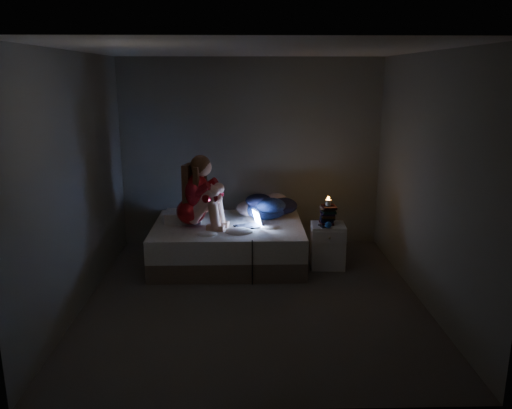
{
  "coord_description": "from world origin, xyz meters",
  "views": [
    {
      "loc": [
        -0.1,
        -5.1,
        2.37
      ],
      "look_at": [
        0.05,
        1.0,
        0.8
      ],
      "focal_mm": 35.57,
      "sensor_mm": 36.0,
      "label": 1
    }
  ],
  "objects_px": {
    "bed": "(228,243)",
    "phone": "(323,226)",
    "woman": "(191,191)",
    "laptop": "(248,218)",
    "candle": "(328,203)",
    "nightstand": "(328,246)"
  },
  "relations": [
    {
      "from": "bed",
      "to": "phone",
      "type": "xyz_separation_m",
      "value": [
        1.18,
        -0.26,
        0.3
      ]
    },
    {
      "from": "woman",
      "to": "candle",
      "type": "relative_size",
      "value": 11.42
    },
    {
      "from": "woman",
      "to": "nightstand",
      "type": "bearing_deg",
      "value": 13.62
    },
    {
      "from": "nightstand",
      "to": "phone",
      "type": "distance_m",
      "value": 0.31
    },
    {
      "from": "woman",
      "to": "bed",
      "type": "bearing_deg",
      "value": 26.9
    },
    {
      "from": "laptop",
      "to": "nightstand",
      "type": "xyz_separation_m",
      "value": [
        1.01,
        -0.03,
        -0.35
      ]
    },
    {
      "from": "bed",
      "to": "laptop",
      "type": "xyz_separation_m",
      "value": [
        0.25,
        -0.14,
        0.37
      ]
    },
    {
      "from": "woman",
      "to": "laptop",
      "type": "bearing_deg",
      "value": 12.29
    },
    {
      "from": "woman",
      "to": "nightstand",
      "type": "height_order",
      "value": "woman"
    },
    {
      "from": "nightstand",
      "to": "phone",
      "type": "height_order",
      "value": "phone"
    },
    {
      "from": "phone",
      "to": "woman",
      "type": "bearing_deg",
      "value": 156.72
    },
    {
      "from": "laptop",
      "to": "phone",
      "type": "bearing_deg",
      "value": -30.58
    },
    {
      "from": "woman",
      "to": "nightstand",
      "type": "distance_m",
      "value": 1.85
    },
    {
      "from": "laptop",
      "to": "phone",
      "type": "height_order",
      "value": "laptop"
    },
    {
      "from": "phone",
      "to": "laptop",
      "type": "bearing_deg",
      "value": 155.27
    },
    {
      "from": "bed",
      "to": "woman",
      "type": "relative_size",
      "value": 2.07
    },
    {
      "from": "laptop",
      "to": "candle",
      "type": "height_order",
      "value": "candle"
    },
    {
      "from": "woman",
      "to": "phone",
      "type": "height_order",
      "value": "woman"
    },
    {
      "from": "nightstand",
      "to": "phone",
      "type": "relative_size",
      "value": 3.96
    },
    {
      "from": "woman",
      "to": "nightstand",
      "type": "xyz_separation_m",
      "value": [
        1.71,
        -0.09,
        -0.7
      ]
    },
    {
      "from": "bed",
      "to": "phone",
      "type": "relative_size",
      "value": 13.48
    },
    {
      "from": "candle",
      "to": "bed",
      "type": "bearing_deg",
      "value": 174.4
    }
  ]
}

